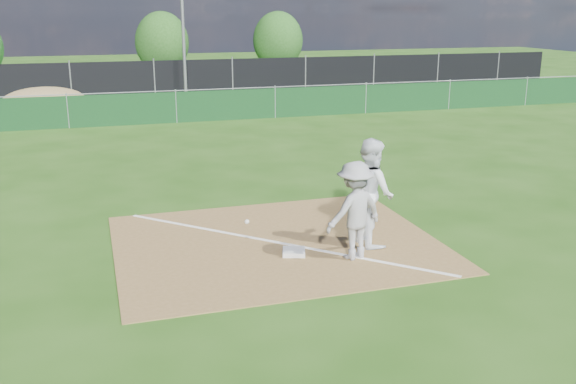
% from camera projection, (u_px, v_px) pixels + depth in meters
% --- Properties ---
extents(ground, '(90.00, 90.00, 0.00)m').
position_uv_depth(ground, '(198.00, 148.00, 20.46)').
color(ground, '#20490F').
rests_on(ground, ground).
extents(infield_dirt, '(6.00, 5.00, 0.02)m').
position_uv_depth(infield_dirt, '(276.00, 243.00, 12.19)').
color(infield_dirt, brown).
rests_on(infield_dirt, ground).
extents(foul_line, '(5.01, 5.01, 0.01)m').
position_uv_depth(foul_line, '(276.00, 242.00, 12.19)').
color(foul_line, white).
rests_on(foul_line, infield_dirt).
extents(green_fence, '(44.00, 0.05, 1.20)m').
position_uv_depth(green_fence, '(176.00, 107.00, 24.89)').
color(green_fence, black).
rests_on(green_fence, ground).
extents(dirt_mound, '(3.38, 2.60, 1.17)m').
position_uv_depth(dirt_mound, '(44.00, 101.00, 26.69)').
color(dirt_mound, olive).
rests_on(dirt_mound, ground).
extents(black_fence, '(46.00, 0.04, 1.80)m').
position_uv_depth(black_fence, '(154.00, 79.00, 32.15)').
color(black_fence, black).
rests_on(black_fence, ground).
extents(parking_lot, '(46.00, 9.00, 0.01)m').
position_uv_depth(parking_lot, '(146.00, 86.00, 36.99)').
color(parking_lot, black).
rests_on(parking_lot, ground).
extents(light_pole, '(0.16, 0.16, 8.00)m').
position_uv_depth(light_pole, '(182.00, 15.00, 31.45)').
color(light_pole, slate).
rests_on(light_pole, ground).
extents(first_base, '(0.50, 0.50, 0.08)m').
position_uv_depth(first_base, '(294.00, 252.00, 11.60)').
color(first_base, silver).
rests_on(first_base, infield_dirt).
extents(play_at_first, '(2.61, 0.96, 1.76)m').
position_uv_depth(play_at_first, '(355.00, 210.00, 11.22)').
color(play_at_first, '#ABABAD').
rests_on(play_at_first, infield_dirt).
extents(runner, '(0.82, 1.03, 2.03)m').
position_uv_depth(runner, '(371.00, 192.00, 11.94)').
color(runner, white).
rests_on(runner, ground).
extents(car_left, '(4.84, 3.39, 1.53)m').
position_uv_depth(car_left, '(24.00, 77.00, 34.23)').
color(car_left, '#AEB1B6').
rests_on(car_left, parking_lot).
extents(car_mid, '(4.26, 2.48, 1.33)m').
position_uv_depth(car_mid, '(127.00, 76.00, 35.57)').
color(car_mid, black).
rests_on(car_mid, parking_lot).
extents(car_right, '(4.68, 3.14, 1.26)m').
position_uv_depth(car_right, '(246.00, 71.00, 38.72)').
color(car_right, black).
rests_on(car_right, parking_lot).
extents(tree_mid, '(3.50, 3.50, 4.15)m').
position_uv_depth(tree_mid, '(162.00, 43.00, 42.16)').
color(tree_mid, '#382316').
rests_on(tree_mid, ground).
extents(tree_right, '(3.49, 3.49, 4.14)m').
position_uv_depth(tree_right, '(278.00, 41.00, 44.99)').
color(tree_right, '#382316').
rests_on(tree_right, ground).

